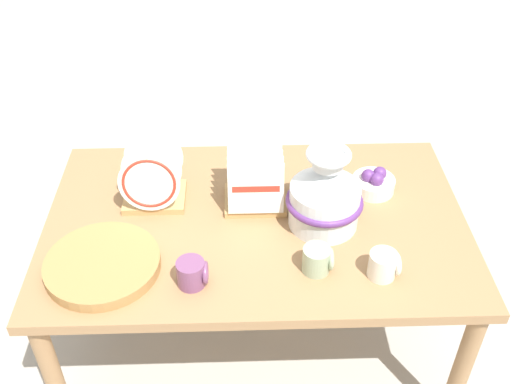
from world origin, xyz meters
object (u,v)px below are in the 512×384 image
fruit_bowl (374,183)px  mug_sage_glaze (318,260)px  ceramic_vase (325,194)px  wicker_charger_stack (103,264)px  mug_cream_glaze (384,265)px  dish_rack_round_plates (153,183)px  mug_plum_glaze (193,273)px  dish_rack_square_plates (254,185)px

fruit_bowl → mug_sage_glaze: bearing=-122.2°
ceramic_vase → wicker_charger_stack: bearing=-164.6°
fruit_bowl → mug_cream_glaze: bearing=-96.4°
ceramic_vase → fruit_bowl: size_ratio=1.92×
dish_rack_round_plates → mug_cream_glaze: dish_rack_round_plates is taller
fruit_bowl → mug_plum_glaze: bearing=-145.2°
dish_rack_square_plates → wicker_charger_stack: dish_rack_square_plates is taller
ceramic_vase → dish_rack_round_plates: ceramic_vase is taller
mug_plum_glaze → dish_rack_round_plates: bearing=111.6°
fruit_bowl → ceramic_vase: bearing=-139.7°
ceramic_vase → mug_plum_glaze: ceramic_vase is taller
wicker_charger_stack → fruit_bowl: bearing=21.9°
dish_rack_square_plates → mug_sage_glaze: (0.17, -0.31, -0.03)m
mug_sage_glaze → mug_plum_glaze: same height
wicker_charger_stack → fruit_bowl: fruit_bowl is taller
mug_cream_glaze → fruit_bowl: 0.40m
wicker_charger_stack → mug_cream_glaze: 0.81m
mug_plum_glaze → mug_cream_glaze: (0.54, 0.02, 0.00)m
dish_rack_round_plates → dish_rack_square_plates: (0.33, -0.01, -0.01)m
fruit_bowl → dish_rack_square_plates: bearing=-172.5°
dish_rack_square_plates → fruit_bowl: dish_rack_square_plates is taller
wicker_charger_stack → mug_cream_glaze: (0.81, -0.05, 0.02)m
wicker_charger_stack → fruit_bowl: size_ratio=2.34×
mug_sage_glaze → wicker_charger_stack: bearing=177.9°
mug_sage_glaze → mug_cream_glaze: (0.19, -0.03, 0.00)m
mug_sage_glaze → ceramic_vase: bearing=78.8°
mug_plum_glaze → fruit_bowl: 0.72m
ceramic_vase → mug_plum_glaze: bearing=-148.1°
ceramic_vase → wicker_charger_stack: 0.70m
wicker_charger_stack → dish_rack_round_plates: bearing=68.5°
ceramic_vase → mug_sage_glaze: ceramic_vase is taller
ceramic_vase → dish_rack_square_plates: (-0.22, 0.11, -0.04)m
dish_rack_square_plates → ceramic_vase: bearing=-26.6°
mug_cream_glaze → dish_rack_round_plates: bearing=152.9°
mug_sage_glaze → mug_cream_glaze: size_ratio=1.00×
mug_plum_glaze → wicker_charger_stack: bearing=166.3°
dish_rack_round_plates → mug_plum_glaze: (0.15, -0.37, -0.04)m
dish_rack_round_plates → fruit_bowl: (0.73, 0.04, -0.05)m
ceramic_vase → dish_rack_round_plates: (-0.54, 0.12, -0.04)m
wicker_charger_stack → mug_sage_glaze: (0.62, -0.02, 0.02)m
dish_rack_square_plates → fruit_bowl: 0.41m
wicker_charger_stack → mug_cream_glaze: size_ratio=3.79×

